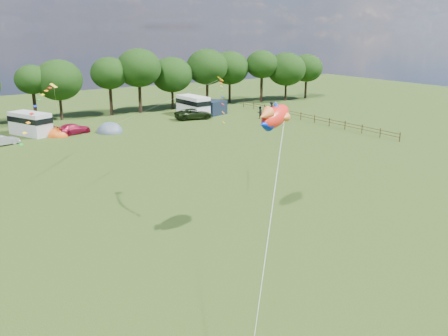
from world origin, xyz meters
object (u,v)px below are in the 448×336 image
car_c (73,129)px  car_d (194,114)px  walker_b (271,107)px  campervan_c (30,123)px  tent_greyblue (110,132)px  tent_orange (59,136)px  car_b (3,140)px  campervan_d (193,105)px  fish_kite (273,117)px  walker_a (260,112)px

car_c → car_d: size_ratio=0.78×
walker_b → campervan_c: bearing=-15.4°
tent_greyblue → walker_b: walker_b is taller
tent_orange → tent_greyblue: bearing=-10.8°
car_b → campervan_d: 29.91m
car_d → campervan_d: bearing=-17.4°
car_b → car_d: (27.52, 2.96, 0.19)m
tent_orange → walker_b: 33.89m
tent_orange → car_c: bearing=4.9°
car_d → fish_kite: bearing=168.5°
tent_greyblue → car_c: bearing=162.6°
car_d → campervan_c: (-23.40, 1.45, 0.78)m
car_d → tent_greyblue: car_d is taller
car_d → campervan_c: campervan_c is taller
walker_b → walker_a: bearing=21.9°
car_c → walker_b: size_ratio=2.36×
walker_a → car_b: bearing=-10.7°
car_c → fish_kite: size_ratio=1.15×
car_d → campervan_d: campervan_d is taller
tent_orange → walker_b: bearing=-1.8°
car_b → tent_greyblue: bearing=-102.0°
tent_orange → walker_b: size_ratio=1.59×
car_c → campervan_d: 20.81m
car_b → campervan_d: campervan_d is taller
campervan_c → campervan_d: (25.12, 1.76, 0.05)m
campervan_d → fish_kite: bearing=153.7°
campervan_c → tent_greyblue: size_ratio=1.69×
car_d → fish_kite: 43.13m
car_d → walker_a: size_ratio=3.12×
fish_kite → walker_b: (29.37, 37.21, -6.71)m
tent_greyblue → walker_a: (22.96, -2.56, 0.91)m
car_b → campervan_c: 6.12m
car_c → campervan_c: size_ratio=0.70×
fish_kite → walker_a: 43.06m
campervan_d → tent_greyblue: 16.94m
campervan_d → fish_kite: 46.60m
car_b → walker_b: 40.76m
fish_kite → walker_b: 47.88m
fish_kite → car_b: bearing=83.5°
car_d → campervan_d: 3.74m
car_b → campervan_d: (29.24, 6.18, 1.03)m
car_c → fish_kite: 39.14m
campervan_d → tent_orange: size_ratio=2.06×
campervan_c → car_d: bearing=-116.8°
car_b → walker_b: (40.75, 0.77, 0.37)m
car_d → tent_greyblue: size_ratio=1.51×
campervan_c → fish_kite: bearing=166.8°
fish_kite → walker_b: size_ratio=2.06×
car_b → campervan_c: bearing=-57.6°
car_b → tent_orange: (6.89, 1.82, -0.58)m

